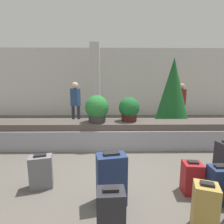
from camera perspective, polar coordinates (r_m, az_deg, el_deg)
The scene contains 15 objects.
ground_plane at distance 3.12m, azimuth 0.44°, elevation -21.60°, with size 18.00×18.00×0.00m, color #59544C.
back_wall at distance 8.55m, azimuth -0.40°, elevation 9.60°, with size 18.00×0.06×3.20m.
carousel at distance 4.49m, azimuth 0.00°, elevation -7.34°, with size 8.43×0.79×0.64m.
pillar at distance 7.49m, azimuth -5.47°, elevation 9.54°, with size 0.39×0.39×3.20m.
suitcase_3 at distance 3.06m, azimuth -22.12°, elevation -17.59°, with size 0.37×0.28×0.54m.
suitcase_4 at distance 1.92m, azimuth -0.35°, elevation -32.50°, with size 0.27×0.20×0.70m.
suitcase_5 at distance 2.50m, azimuth -0.21°, elevation -20.99°, with size 0.43×0.31×0.72m.
suitcase_6 at distance 2.37m, azimuth 28.02°, elevation -26.01°, with size 0.30×0.28×0.58m.
suitcase_7 at distance 2.99m, azimuth 24.59°, elevation -18.91°, with size 0.28×0.27×0.50m.
suitcase_8 at distance 2.94m, azimuth 31.35°, elevation -19.53°, with size 0.25×0.24×0.53m.
potted_plant_0 at distance 4.33m, azimuth -4.96°, elevation 1.05°, with size 0.59×0.59×0.67m.
potted_plant_1 at distance 4.47m, azimuth 5.63°, elevation 0.95°, with size 0.53×0.53×0.62m.
traveler_0 at distance 7.34m, azimuth 21.59°, elevation 3.62°, with size 0.31×0.37×1.57m.
traveler_1 at distance 6.41m, azimuth -11.83°, elevation 3.65°, with size 0.37×0.30×1.62m.
decorated_tree at distance 5.97m, azimuth 19.17°, elevation 5.94°, with size 1.16×1.16×2.39m.
Camera 1 is at (-0.06, -2.67, 1.63)m, focal length 28.00 mm.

